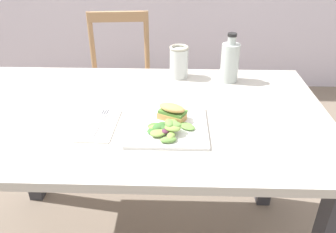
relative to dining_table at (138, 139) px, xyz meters
name	(u,v)px	position (x,y,z in m)	size (l,w,h in m)	color
dining_table	(138,139)	(0.00, 0.00, 0.00)	(1.38, 0.81, 0.74)	#BCB7AD
chair_wooden_far	(121,86)	(-0.21, 0.85, -0.17)	(0.44, 0.44, 0.87)	tan
plate_lunch	(168,126)	(0.12, -0.12, 0.13)	(0.26, 0.26, 0.01)	white
sandwich_half_front	(172,112)	(0.13, -0.08, 0.16)	(0.11, 0.09, 0.06)	tan
salad_mixed_greens	(166,128)	(0.12, -0.16, 0.15)	(0.17, 0.14, 0.04)	#84A84C
napkin_folded	(100,124)	(-0.11, -0.10, 0.13)	(0.11, 0.22, 0.00)	silver
fork_on_napkin	(101,120)	(-0.11, -0.09, 0.13)	(0.03, 0.19, 0.00)	silver
bottle_cold_brew	(230,64)	(0.37, 0.28, 0.20)	(0.08, 0.08, 0.21)	black
mason_jar_iced_tea	(179,63)	(0.15, 0.31, 0.19)	(0.08, 0.08, 0.14)	#995623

